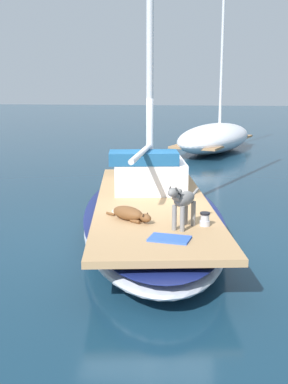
# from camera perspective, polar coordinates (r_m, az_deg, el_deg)

# --- Properties ---
(ground_plane) EXTENTS (120.00, 120.00, 0.00)m
(ground_plane) POSITION_cam_1_polar(r_m,az_deg,el_deg) (9.34, 0.90, -4.75)
(ground_plane) COLOR #143347
(sailboat_main) EXTENTS (3.77, 7.57, 0.66)m
(sailboat_main) POSITION_cam_1_polar(r_m,az_deg,el_deg) (9.24, 0.90, -2.77)
(sailboat_main) COLOR #B2B7C1
(sailboat_main) RESTS_ON ground
(cabin_house) EXTENTS (1.77, 2.44, 0.84)m
(cabin_house) POSITION_cam_1_polar(r_m,az_deg,el_deg) (10.19, 0.51, 2.52)
(cabin_house) COLOR silver
(cabin_house) RESTS_ON sailboat_main
(dog_grey) EXTENTS (0.45, 0.89, 0.70)m
(dog_grey) POSITION_cam_1_polar(r_m,az_deg,el_deg) (7.20, 4.58, -1.06)
(dog_grey) COLOR gray
(dog_grey) RESTS_ON sailboat_main
(dog_brown) EXTENTS (0.84, 0.59, 0.22)m
(dog_brown) POSITION_cam_1_polar(r_m,az_deg,el_deg) (7.70, -1.69, -2.57)
(dog_brown) COLOR brown
(dog_brown) RESTS_ON sailboat_main
(deck_winch) EXTENTS (0.16, 0.16, 0.21)m
(deck_winch) POSITION_cam_1_polar(r_m,az_deg,el_deg) (7.46, 7.15, -3.22)
(deck_winch) COLOR #B7B7BC
(deck_winch) RESTS_ON sailboat_main
(coiled_rope) EXTENTS (0.32, 0.32, 0.04)m
(coiled_rope) POSITION_cam_1_polar(r_m,az_deg,el_deg) (8.18, -2.69, -2.28)
(coiled_rope) COLOR beige
(coiled_rope) RESTS_ON sailboat_main
(deck_towel) EXTENTS (0.61, 0.44, 0.03)m
(deck_towel) POSITION_cam_1_polar(r_m,az_deg,el_deg) (6.78, 3.02, -5.48)
(deck_towel) COLOR blue
(deck_towel) RESTS_ON sailboat_main
(moored_boat_far_astern) EXTENTS (4.11, 6.84, 7.07)m
(moored_boat_far_astern) POSITION_cam_1_polar(r_m,az_deg,el_deg) (20.82, 8.30, 6.37)
(moored_boat_far_astern) COLOR white
(moored_boat_far_astern) RESTS_ON ground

